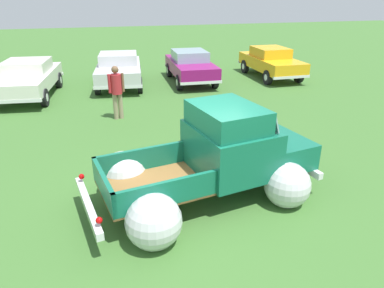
# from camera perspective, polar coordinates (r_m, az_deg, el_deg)

# --- Properties ---
(ground_plane) EXTENTS (80.00, 80.00, 0.00)m
(ground_plane) POSITION_cam_1_polar(r_m,az_deg,el_deg) (7.39, 1.45, -8.73)
(ground_plane) COLOR #3D6B2D
(vintage_pickup_truck) EXTENTS (4.88, 3.38, 1.96)m
(vintage_pickup_truck) POSITION_cam_1_polar(r_m,az_deg,el_deg) (7.19, 4.27, -2.88)
(vintage_pickup_truck) COLOR black
(vintage_pickup_truck) RESTS_ON ground
(show_car_0) EXTENTS (2.41, 4.66, 1.43)m
(show_car_0) POSITION_cam_1_polar(r_m,az_deg,el_deg) (15.74, -24.99, 9.71)
(show_car_0) COLOR black
(show_car_0) RESTS_ON ground
(show_car_1) EXTENTS (2.37, 4.35, 1.43)m
(show_car_1) POSITION_cam_1_polar(r_m,az_deg,el_deg) (16.40, -11.70, 11.84)
(show_car_1) COLOR black
(show_car_1) RESTS_ON ground
(show_car_2) EXTENTS (1.97, 4.28, 1.43)m
(show_car_2) POSITION_cam_1_polar(r_m,az_deg,el_deg) (16.81, -0.27, 12.58)
(show_car_2) COLOR black
(show_car_2) RESTS_ON ground
(show_car_3) EXTENTS (1.83, 4.20, 1.43)m
(show_car_3) POSITION_cam_1_polar(r_m,az_deg,el_deg) (18.22, 12.60, 12.88)
(show_car_3) COLOR black
(show_car_3) RESTS_ON ground
(spectator_0) EXTENTS (0.54, 0.39, 1.76)m
(spectator_0) POSITION_cam_1_polar(r_m,az_deg,el_deg) (11.89, -12.07, 8.65)
(spectator_0) COLOR gray
(spectator_0) RESTS_ON ground
(lane_cone_0) EXTENTS (0.36, 0.36, 0.63)m
(lane_cone_0) POSITION_cam_1_polar(r_m,az_deg,el_deg) (10.44, 7.61, 2.90)
(lane_cone_0) COLOR black
(lane_cone_0) RESTS_ON ground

